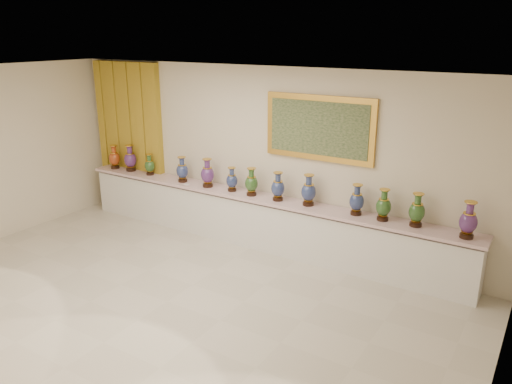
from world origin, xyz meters
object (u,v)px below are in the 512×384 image
vase_0 (114,158)px  vase_2 (150,166)px  vase_1 (130,159)px  counter (256,221)px

vase_0 → vase_2: 0.93m
vase_1 → vase_2: 0.52m
vase_0 → vase_1: (0.41, 0.03, 0.02)m
vase_1 → vase_2: vase_1 is taller
vase_0 → vase_2: vase_0 is taller
counter → vase_2: size_ratio=18.03×
counter → vase_1: size_ratio=14.18×
counter → vase_2: vase_2 is taller
vase_2 → vase_0: bearing=-178.7°
vase_0 → vase_2: bearing=1.3°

